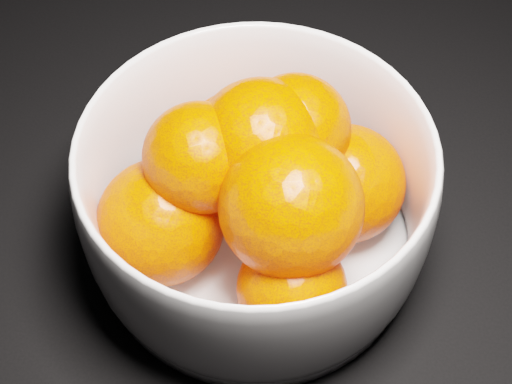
# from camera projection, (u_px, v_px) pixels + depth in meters

# --- Properties ---
(bowl) EXTENTS (0.25, 0.25, 0.12)m
(bowl) POSITION_uv_depth(u_px,v_px,m) (256.00, 197.00, 0.50)
(bowl) COLOR silver
(bowl) RESTS_ON ground
(orange_pile) EXTENTS (0.21, 0.19, 0.14)m
(orange_pile) POSITION_uv_depth(u_px,v_px,m) (260.00, 184.00, 0.48)
(orange_pile) COLOR #E63D00
(orange_pile) RESTS_ON bowl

